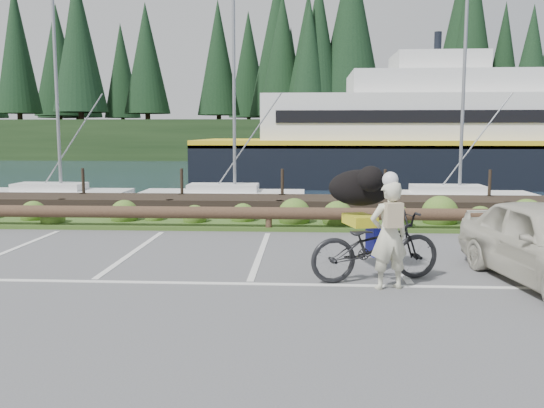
{
  "coord_description": "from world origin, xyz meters",
  "views": [
    {
      "loc": [
        0.89,
        -9.41,
        2.44
      ],
      "look_at": [
        0.27,
        1.25,
        1.1
      ],
      "focal_mm": 38.0,
      "sensor_mm": 36.0,
      "label": 1
    }
  ],
  "objects": [
    {
      "name": "dog",
      "position": [
        1.85,
        0.63,
        1.48
      ],
      "size": [
        0.82,
        1.2,
        0.63
      ],
      "primitive_type": "ellipsoid",
      "rotation": [
        0.0,
        0.0,
        1.85
      ],
      "color": "black",
      "rests_on": "bicycle"
    },
    {
      "name": "harbor_backdrop",
      "position": [
        0.39,
        78.47,
        -0.0
      ],
      "size": [
        170.0,
        160.0,
        30.0
      ],
      "color": "#172637",
      "rests_on": "ground"
    },
    {
      "name": "bicycle",
      "position": [
        2.05,
        -0.05,
        0.58
      ],
      "size": [
        2.33,
        1.36,
        1.16
      ],
      "primitive_type": "imported",
      "rotation": [
        0.0,
        0.0,
        1.85
      ],
      "color": "black",
      "rests_on": "ground"
    },
    {
      "name": "cyclist",
      "position": [
        2.19,
        -0.54,
        0.85
      ],
      "size": [
        0.71,
        0.56,
        1.7
      ],
      "primitive_type": "imported",
      "rotation": [
        0.0,
        0.0,
        3.43
      ],
      "color": "beige",
      "rests_on": "ground"
    },
    {
      "name": "log_rail",
      "position": [
        0.0,
        4.6,
        0.0
      ],
      "size": [
        32.0,
        0.3,
        0.6
      ],
      "primitive_type": null,
      "color": "#443021",
      "rests_on": "ground"
    },
    {
      "name": "ground",
      "position": [
        0.0,
        0.0,
        0.0
      ],
      "size": [
        72.0,
        72.0,
        0.0
      ],
      "primitive_type": "plane",
      "color": "#505052"
    },
    {
      "name": "vegetation_strip",
      "position": [
        0.0,
        5.3,
        0.05
      ],
      "size": [
        34.0,
        1.6,
        0.1
      ],
      "primitive_type": "cube",
      "color": "#3D5B21",
      "rests_on": "ground"
    }
  ]
}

